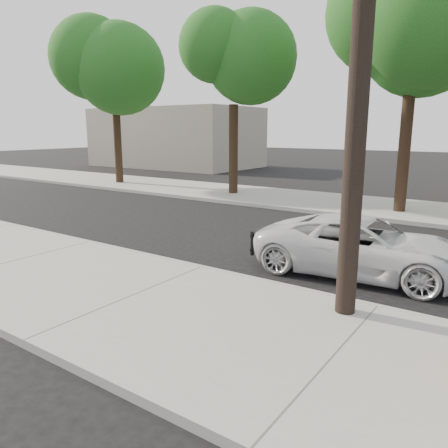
# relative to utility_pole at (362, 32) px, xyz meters

# --- Properties ---
(ground) EXTENTS (120.00, 120.00, 0.00)m
(ground) POSITION_rel_utility_pole_xyz_m (-3.60, 2.70, -4.70)
(ground) COLOR black
(ground) RESTS_ON ground
(near_sidewalk) EXTENTS (90.00, 4.40, 0.15)m
(near_sidewalk) POSITION_rel_utility_pole_xyz_m (-3.60, -1.60, -4.62)
(near_sidewalk) COLOR gray
(near_sidewalk) RESTS_ON ground
(far_sidewalk) EXTENTS (90.00, 5.00, 0.15)m
(far_sidewalk) POSITION_rel_utility_pole_xyz_m (-3.60, 11.20, -4.62)
(far_sidewalk) COLOR gray
(far_sidewalk) RESTS_ON ground
(curb_near) EXTENTS (90.00, 0.12, 0.16)m
(curb_near) POSITION_rel_utility_pole_xyz_m (-3.60, 0.60, -4.62)
(curb_near) COLOR #9E9B93
(curb_near) RESTS_ON ground
(building_far) EXTENTS (14.00, 8.00, 5.00)m
(building_far) POSITION_rel_utility_pole_xyz_m (-23.60, 22.70, -2.20)
(building_far) COLOR gray
(building_far) RESTS_ON ground
(utility_pole) EXTENTS (1.40, 0.34, 9.00)m
(utility_pole) POSITION_rel_utility_pole_xyz_m (0.00, 0.00, 0.00)
(utility_pole) COLOR black
(utility_pole) RESTS_ON near_sidewalk
(tree_a) EXTENTS (4.65, 4.50, 9.00)m
(tree_a) POSITION_rel_utility_pole_xyz_m (-17.40, 10.55, 1.83)
(tree_a) COLOR black
(tree_a) RESTS_ON far_sidewalk
(tree_b) EXTENTS (4.34, 4.20, 8.45)m
(tree_b) POSITION_rel_utility_pole_xyz_m (-9.41, 10.76, 1.45)
(tree_b) COLOR black
(tree_b) RESTS_ON far_sidewalk
(tree_c) EXTENTS (4.96, 4.80, 9.55)m
(tree_c) POSITION_rel_utility_pole_xyz_m (-1.38, 10.34, 2.21)
(tree_c) COLOR black
(tree_c) RESTS_ON far_sidewalk
(police_cruiser) EXTENTS (4.92, 2.60, 1.32)m
(police_cruiser) POSITION_rel_utility_pole_xyz_m (-0.54, 2.57, -4.04)
(police_cruiser) COLOR silver
(police_cruiser) RESTS_ON ground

